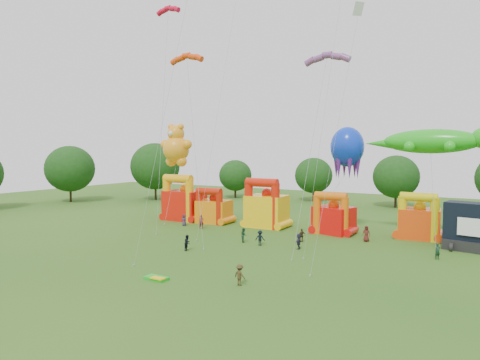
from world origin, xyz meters
The scene contains 23 objects.
ground centered at (0.00, 0.00, 0.00)m, with size 160.00×160.00×0.00m, color #295518.
tree_ring centered at (-1.21, 0.63, 6.26)m, with size 126.18×128.31×12.07m.
bouncy_castle_0 centered at (-16.94, 26.16, 2.63)m, with size 5.62×4.57×6.94m.
bouncy_castle_1 centered at (-11.57, 26.22, 1.99)m, with size 4.82×4.02×5.19m.
bouncy_castle_2 centered at (-3.46, 27.04, 2.57)m, with size 5.23×4.22×6.79m.
bouncy_castle_3 centered at (5.98, 27.16, 2.06)m, with size 5.27×4.63×5.37m.
bouncy_castle_4 centered at (15.83, 29.20, 2.15)m, with size 4.86×4.03×5.62m.
teddy_bear_kite centered at (-17.38, 24.74, 9.22)m, with size 5.51×5.82×14.55m.
gecko_kite centered at (17.00, 29.02, 9.32)m, with size 14.08×6.89×13.16m.
octopus_kite centered at (5.92, 28.34, 6.96)m, with size 6.19×5.93×13.61m.
parafoil_kites centered at (-8.03, 16.15, 12.61)m, with size 27.66×10.73×30.79m.
diamond_kites centered at (2.34, 13.25, 13.75)m, with size 19.06×18.26×31.50m.
folded_kite_bundle centered at (-0.33, 1.10, 0.14)m, with size 2.02×1.13×0.31m.
spectator_0 centered at (-13.73, 22.15, 0.78)m, with size 0.77×0.50×1.57m, color #302B48.
spectator_1 centered at (-10.24, 21.35, 0.95)m, with size 0.70×0.46×1.91m, color maroon.
spectator_2 centered at (-1.25, 17.06, 0.82)m, with size 0.80×0.62×1.65m, color #1B4428.
spectator_3 centered at (1.16, 16.47, 0.84)m, with size 1.09×0.63×1.68m, color black.
spectator_4 centered at (4.47, 20.49, 0.77)m, with size 0.90×0.38×1.54m, color #3E2D18.
spectator_5 centered at (5.48, 17.06, 0.83)m, with size 1.54×0.49×1.66m, color #2C2944.
spectator_6 centered at (10.82, 24.40, 0.93)m, with size 0.91×0.59×1.85m, color #501C17.
spectator_7 centered at (18.75, 19.71, 0.80)m, with size 0.58×0.38×1.59m, color #153622.
spectator_8 centered at (-4.33, 10.52, 0.83)m, with size 0.81×0.63×1.66m, color black.
spectator_9 centered at (6.25, 3.27, 0.83)m, with size 1.07×0.62×1.66m, color #3D3118.
Camera 1 is at (22.67, -24.96, 10.53)m, focal length 32.00 mm.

